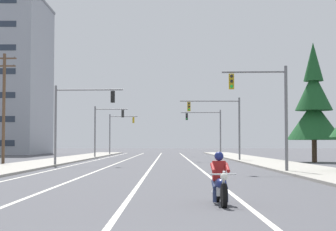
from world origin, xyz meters
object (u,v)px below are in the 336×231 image
object	(u,v)px
motorcycle_with_rider	(220,183)
traffic_signal_far_right	(208,125)
traffic_signal_mid_right	(221,118)
traffic_signal_far_left	(117,128)
traffic_signal_near_right	(268,103)
traffic_signal_mid_left	(104,124)
conifer_tree_right_verge_far	(313,107)
utility_pole_left_near	(3,104)
traffic_signal_near_left	(75,112)

from	to	relation	value
motorcycle_with_rider	traffic_signal_far_right	bearing A→B (deg)	86.12
traffic_signal_mid_right	traffic_signal_far_left	xyz separation A→B (m)	(-12.92, 30.91, -0.10)
traffic_signal_near_right	traffic_signal_mid_left	size ratio (longest dim) A/B	1.00
traffic_signal_mid_left	motorcycle_with_rider	bearing A→B (deg)	-79.99
conifer_tree_right_verge_far	utility_pole_left_near	bearing A→B (deg)	-171.84
motorcycle_with_rider	traffic_signal_mid_left	xyz separation A→B (m)	(-9.11, 51.62, 3.46)
traffic_signal_near_left	traffic_signal_mid_right	world-z (taller)	same
traffic_signal_far_left	conifer_tree_right_verge_far	xyz separation A→B (m)	(20.95, -34.67, 0.96)
traffic_signal_far_right	conifer_tree_right_verge_far	world-z (taller)	conifer_tree_right_verge_far
traffic_signal_near_right	conifer_tree_right_verge_far	world-z (taller)	conifer_tree_right_verge_far
traffic_signal_near_right	traffic_signal_near_left	size ratio (longest dim) A/B	1.00
traffic_signal_far_right	traffic_signal_far_left	bearing A→B (deg)	139.97
traffic_signal_mid_left	conifer_tree_right_verge_far	distance (m)	26.66
traffic_signal_mid_left	traffic_signal_far_right	distance (m)	14.95
motorcycle_with_rider	traffic_signal_far_left	size ratio (longest dim) A/B	0.35
conifer_tree_right_verge_far	traffic_signal_near_right	bearing A→B (deg)	-112.06
traffic_signal_far_right	motorcycle_with_rider	bearing A→B (deg)	-93.88
traffic_signal_mid_left	utility_pole_left_near	distance (m)	21.28
utility_pole_left_near	conifer_tree_right_verge_far	world-z (taller)	conifer_tree_right_verge_far
traffic_signal_mid_right	conifer_tree_right_verge_far	world-z (taller)	conifer_tree_right_verge_far
utility_pole_left_near	traffic_signal_near_left	bearing A→B (deg)	-29.07
traffic_signal_mid_right	utility_pole_left_near	distance (m)	20.54
traffic_signal_near_left	traffic_signal_near_right	bearing A→B (deg)	-40.03
traffic_signal_near_left	utility_pole_left_near	size ratio (longest dim) A/B	0.67
utility_pole_left_near	conifer_tree_right_verge_far	size ratio (longest dim) A/B	0.85
traffic_signal_mid_left	utility_pole_left_near	xyz separation A→B (m)	(-6.12, -20.36, 0.94)
traffic_signal_near_left	utility_pole_left_near	world-z (taller)	utility_pole_left_near
motorcycle_with_rider	traffic_signal_far_left	xyz separation A→B (m)	(-9.12, 69.82, 3.48)
traffic_signal_far_right	conifer_tree_right_verge_far	xyz separation A→B (m)	(7.83, -23.66, 0.90)
conifer_tree_right_verge_far	traffic_signal_far_right	bearing A→B (deg)	108.32
traffic_signal_near_right	traffic_signal_mid_left	world-z (taller)	same
utility_pole_left_near	traffic_signal_far_left	bearing A→B (deg)	80.98
traffic_signal_mid_left	utility_pole_left_near	size ratio (longest dim) A/B	0.67
traffic_signal_mid_right	motorcycle_with_rider	bearing A→B (deg)	-95.58
traffic_signal_mid_left	traffic_signal_near_right	bearing A→B (deg)	-68.92
traffic_signal_near_right	traffic_signal_far_right	distance (m)	42.11
traffic_signal_far_left	utility_pole_left_near	world-z (taller)	utility_pole_left_near
motorcycle_with_rider	traffic_signal_far_right	distance (m)	59.04
traffic_signal_mid_left	conifer_tree_right_verge_far	xyz separation A→B (m)	(20.94, -16.48, 0.98)
traffic_signal_mid_left	traffic_signal_far_left	distance (m)	18.20
traffic_signal_near_left	conifer_tree_right_verge_far	xyz separation A→B (m)	(20.45, 7.56, 0.90)
traffic_signal_near_left	traffic_signal_far_left	xyz separation A→B (m)	(-0.50, 42.23, -0.06)
traffic_signal_near_right	traffic_signal_mid_right	size ratio (longest dim) A/B	1.00
traffic_signal_near_right	traffic_signal_far_left	bearing A→B (deg)	104.22
traffic_signal_near_right	traffic_signal_near_left	world-z (taller)	same
traffic_signal_mid_left	traffic_signal_far_right	world-z (taller)	same
traffic_signal_far_right	conifer_tree_right_verge_far	distance (m)	24.94
traffic_signal_near_right	traffic_signal_mid_right	bearing A→B (deg)	91.40
traffic_signal_mid_right	utility_pole_left_near	world-z (taller)	utility_pole_left_near
traffic_signal_mid_left	traffic_signal_far_right	xyz separation A→B (m)	(13.11, 7.18, 0.08)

